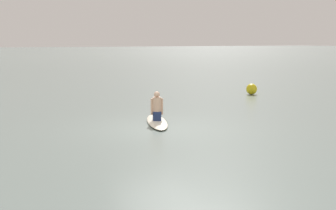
% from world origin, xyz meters
% --- Properties ---
extents(ground_plane, '(400.00, 400.00, 0.00)m').
position_xyz_m(ground_plane, '(0.00, 0.00, 0.00)').
color(ground_plane, slate).
extents(surfboard, '(1.67, 3.06, 0.10)m').
position_xyz_m(surfboard, '(0.49, 0.78, 0.05)').
color(surfboard, silver).
rests_on(surfboard, ground).
extents(person_paddler, '(0.44, 0.41, 1.02)m').
position_xyz_m(person_paddler, '(0.49, 0.78, 0.56)').
color(person_paddler, navy).
rests_on(person_paddler, surfboard).
extents(buoy_marker, '(0.58, 0.58, 0.58)m').
position_xyz_m(buoy_marker, '(8.66, 5.91, 0.29)').
color(buoy_marker, yellow).
rests_on(buoy_marker, ground).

